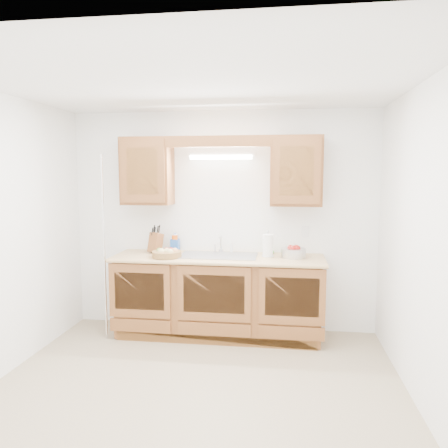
% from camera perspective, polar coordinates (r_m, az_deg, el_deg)
% --- Properties ---
extents(room, '(3.52, 3.50, 2.50)m').
position_cam_1_polar(room, '(3.57, -3.64, -2.24)').
color(room, tan).
rests_on(room, ground).
extents(base_cabinets, '(2.20, 0.60, 0.86)m').
position_cam_1_polar(base_cabinets, '(4.90, -0.74, -9.49)').
color(base_cabinets, brown).
rests_on(base_cabinets, ground).
extents(countertop, '(2.30, 0.63, 0.04)m').
position_cam_1_polar(countertop, '(4.78, -0.77, -4.47)').
color(countertop, '#DBB573').
rests_on(countertop, base_cabinets).
extents(upper_cabinet_left, '(0.55, 0.33, 0.75)m').
position_cam_1_polar(upper_cabinet_left, '(5.03, -9.98, 6.80)').
color(upper_cabinet_left, brown).
rests_on(upper_cabinet_left, room).
extents(upper_cabinet_right, '(0.55, 0.33, 0.75)m').
position_cam_1_polar(upper_cabinet_right, '(4.79, 9.41, 6.83)').
color(upper_cabinet_right, brown).
rests_on(upper_cabinet_right, room).
extents(valance, '(2.20, 0.05, 0.12)m').
position_cam_1_polar(valance, '(4.71, -0.79, 10.75)').
color(valance, brown).
rests_on(valance, room).
extents(fluorescent_fixture, '(0.76, 0.08, 0.08)m').
position_cam_1_polar(fluorescent_fixture, '(4.93, -0.38, 8.91)').
color(fluorescent_fixture, white).
rests_on(fluorescent_fixture, room).
extents(sink, '(0.84, 0.46, 0.36)m').
position_cam_1_polar(sink, '(4.82, -0.73, -5.03)').
color(sink, '#9E9EA3').
rests_on(sink, countertop).
extents(wire_shelf_pole, '(0.03, 0.03, 2.00)m').
position_cam_1_polar(wire_shelf_pole, '(4.85, -15.40, -3.11)').
color(wire_shelf_pole, silver).
rests_on(wire_shelf_pole, ground).
extents(outlet_plate, '(0.08, 0.01, 0.12)m').
position_cam_1_polar(outlet_plate, '(5.00, 10.59, -0.97)').
color(outlet_plate, white).
rests_on(outlet_plate, room).
extents(fruit_basket, '(0.41, 0.41, 0.10)m').
position_cam_1_polar(fruit_basket, '(4.76, -7.47, -3.80)').
color(fruit_basket, olive).
rests_on(fruit_basket, countertop).
extents(knife_block, '(0.17, 0.21, 0.33)m').
position_cam_1_polar(knife_block, '(5.06, -8.92, -2.38)').
color(knife_block, brown).
rests_on(knife_block, countertop).
extents(orange_canister, '(0.08, 0.08, 0.21)m').
position_cam_1_polar(orange_canister, '(5.08, -6.44, -2.44)').
color(orange_canister, '#F05A0D').
rests_on(orange_canister, countertop).
extents(soap_bottle, '(0.10, 0.10, 0.21)m').
position_cam_1_polar(soap_bottle, '(5.09, -6.41, -2.40)').
color(soap_bottle, blue).
rests_on(soap_bottle, countertop).
extents(sponge, '(0.13, 0.09, 0.03)m').
position_cam_1_polar(sponge, '(4.98, 5.84, -3.71)').
color(sponge, '#CC333F').
rests_on(sponge, countertop).
extents(paper_towel, '(0.14, 0.14, 0.29)m').
position_cam_1_polar(paper_towel, '(4.75, 5.76, -2.85)').
color(paper_towel, silver).
rests_on(paper_towel, countertop).
extents(apple_bowl, '(0.34, 0.34, 0.14)m').
position_cam_1_polar(apple_bowl, '(4.75, 9.07, -3.65)').
color(apple_bowl, silver).
rests_on(apple_bowl, countertop).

